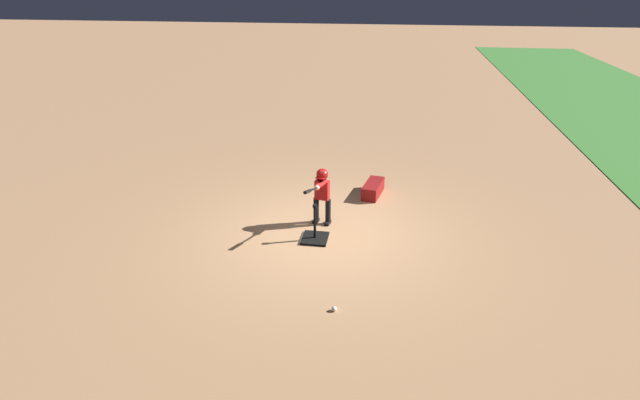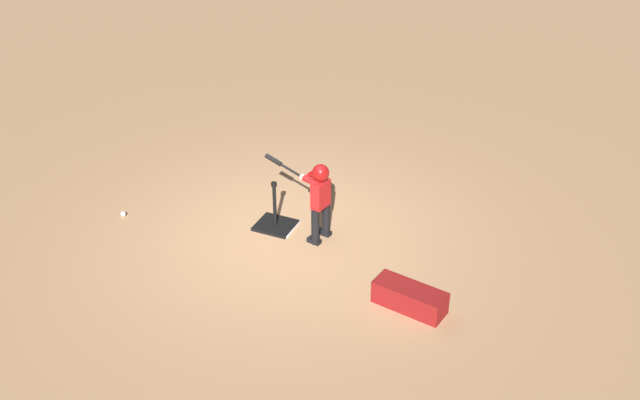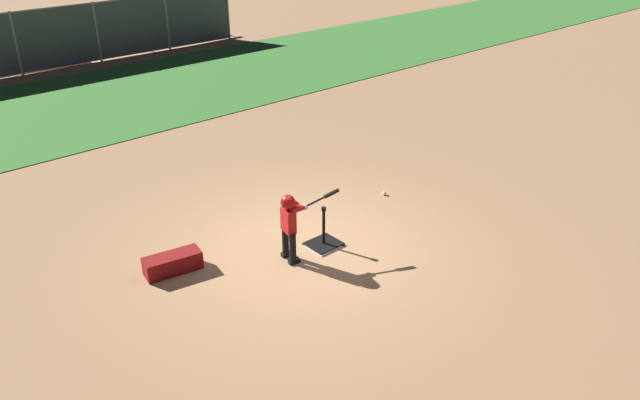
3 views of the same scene
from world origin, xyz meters
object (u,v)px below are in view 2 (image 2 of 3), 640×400
object	(u,v)px
batter_child	(318,192)
batting_tee	(275,222)
baseball	(123,214)
equipment_bag	(410,298)

from	to	relation	value
batter_child	batting_tee	bearing A→B (deg)	-1.87
batting_tee	baseball	world-z (taller)	batting_tee
batter_child	equipment_bag	size ratio (longest dim) A/B	1.31
batting_tee	batter_child	bearing A→B (deg)	178.13
baseball	batter_child	bearing A→B (deg)	-167.61
baseball	equipment_bag	world-z (taller)	equipment_bag
batter_child	equipment_bag	distance (m)	1.86
batter_child	baseball	bearing A→B (deg)	12.39
batter_child	equipment_bag	world-z (taller)	batter_child
batting_tee	baseball	distance (m)	2.12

